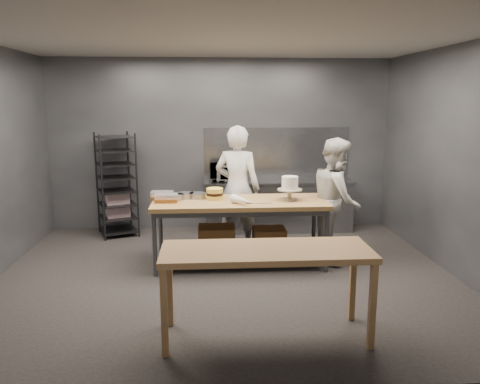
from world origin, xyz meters
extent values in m
plane|color=black|center=(0.00, 0.00, 0.00)|extent=(6.00, 6.00, 0.00)
cube|color=#4C4F54|center=(0.00, 2.50, 1.50)|extent=(6.00, 0.04, 3.00)
cube|color=olive|center=(0.20, 0.47, 0.89)|extent=(2.40, 0.90, 0.06)
cube|color=#47494C|center=(0.20, 0.47, 0.20)|extent=(2.25, 0.75, 0.03)
cylinder|color=#47494C|center=(-0.94, 0.08, 0.43)|extent=(0.06, 0.06, 0.86)
cylinder|color=#47494C|center=(-0.94, 0.86, 0.43)|extent=(0.06, 0.06, 0.86)
cylinder|color=#47494C|center=(1.34, 0.08, 0.43)|extent=(0.06, 0.06, 0.86)
cylinder|color=#47494C|center=(1.34, 0.86, 0.43)|extent=(0.06, 0.06, 0.86)
cube|color=brown|center=(-0.12, 0.44, 0.39)|extent=(0.50, 0.40, 0.35)
cube|color=brown|center=(0.62, 0.48, 0.36)|extent=(0.45, 0.38, 0.30)
cube|color=olive|center=(0.32, -1.60, 0.87)|extent=(2.00, 0.70, 0.06)
cube|color=olive|center=(-0.63, -1.90, 0.42)|extent=(0.06, 0.06, 0.84)
cube|color=olive|center=(-0.63, -1.30, 0.42)|extent=(0.06, 0.06, 0.84)
cube|color=olive|center=(1.27, -1.90, 0.42)|extent=(0.06, 0.06, 0.84)
cube|color=olive|center=(1.27, -1.30, 0.42)|extent=(0.06, 0.06, 0.84)
cube|color=slate|center=(1.00, 2.18, 0.88)|extent=(2.60, 0.60, 0.04)
cube|color=slate|center=(1.00, 2.18, 0.43)|extent=(2.56, 0.56, 0.86)
cube|color=slate|center=(1.00, 2.48, 1.35)|extent=(2.60, 0.02, 0.90)
cube|color=black|center=(-1.78, 2.10, 0.88)|extent=(0.79, 0.82, 1.75)
cube|color=white|center=(-1.78, 2.10, 0.54)|extent=(0.44, 0.36, 0.45)
imported|color=silver|center=(0.21, 1.18, 0.96)|extent=(0.81, 0.67, 1.92)
imported|color=silver|center=(1.60, 0.61, 0.88)|extent=(0.83, 0.98, 1.77)
imported|color=black|center=(0.07, 2.18, 1.05)|extent=(0.54, 0.37, 0.30)
cylinder|color=#B2A88F|center=(0.89, 0.45, 0.93)|extent=(0.20, 0.20, 0.02)
cylinder|color=#B2A88F|center=(0.89, 0.45, 1.00)|extent=(0.06, 0.06, 0.12)
cylinder|color=#B2A88F|center=(0.89, 0.45, 1.07)|extent=(0.34, 0.34, 0.02)
cylinder|color=white|center=(0.89, 0.45, 1.17)|extent=(0.22, 0.22, 0.18)
cylinder|color=#EDCF4B|center=(-0.14, 0.56, 0.95)|extent=(0.23, 0.23, 0.06)
cylinder|color=black|center=(-0.14, 0.56, 1.00)|extent=(0.23, 0.23, 0.04)
cylinder|color=#EDCF4B|center=(-0.14, 0.56, 1.05)|extent=(0.23, 0.23, 0.06)
cylinder|color=gray|center=(-0.56, 0.69, 0.96)|extent=(0.25, 0.25, 0.07)
cylinder|color=gray|center=(-0.38, 0.67, 0.96)|extent=(0.24, 0.24, 0.07)
cylinder|color=gray|center=(-0.70, 0.60, 0.96)|extent=(0.25, 0.25, 0.07)
cone|color=white|center=(0.22, 0.19, 0.98)|extent=(0.33, 0.37, 0.12)
cube|color=slate|center=(0.49, 0.27, 0.92)|extent=(0.28, 0.02, 0.00)
cube|color=black|center=(0.31, 0.27, 0.93)|extent=(0.09, 0.02, 0.02)
cube|color=#9B5D1F|center=(-0.80, 0.44, 0.95)|extent=(0.30, 0.20, 0.05)
cube|color=silver|center=(-0.80, 0.44, 1.00)|extent=(0.31, 0.21, 0.06)
cube|color=#9B5D1F|center=(-0.87, 0.63, 0.95)|extent=(0.30, 0.20, 0.05)
cube|color=silver|center=(-0.87, 0.63, 1.00)|extent=(0.31, 0.21, 0.06)
camera|label=1|loc=(-0.22, -5.82, 2.29)|focal=35.00mm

